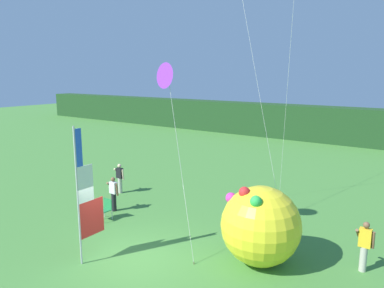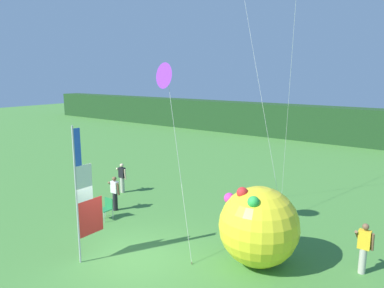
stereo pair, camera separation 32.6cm
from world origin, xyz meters
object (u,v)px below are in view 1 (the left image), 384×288
Objects in this scene: kite_purple_delta_4 at (168,76)px; person_mid_field at (365,245)px; banner_flag at (86,198)px; folding_chair at (105,208)px; inflatable_balloon at (261,225)px; person_far_left at (120,178)px; person_near_banner at (114,193)px.

person_mid_field is at bearing 16.15° from kite_purple_delta_4.
kite_purple_delta_4 is at bearing 64.46° from banner_flag.
kite_purple_delta_4 is (3.52, 0.02, 5.54)m from folding_chair.
banner_flag reaches higher than person_mid_field.
person_mid_field is 3.25m from inflatable_balloon.
person_far_left is 8.17m from kite_purple_delta_4.
banner_flag reaches higher than person_near_banner.
person_mid_field is 1.05× the size of person_far_left.
person_near_banner is at bearing 176.38° from inflatable_balloon.
kite_purple_delta_4 is (1.30, 2.73, 3.86)m from banner_flag.
inflatable_balloon reaches higher than person_near_banner.
person_far_left is at bearing 130.02° from person_near_banner.
inflatable_balloon is (9.05, -2.43, 0.48)m from person_far_left.
banner_flag is 1.73× the size of inflatable_balloon.
person_mid_field reaches higher than person_far_left.
kite_purple_delta_4 is (-3.44, -0.41, 4.74)m from inflatable_balloon.
person_mid_field is at bearing 5.31° from person_near_banner.
person_mid_field reaches higher than person_near_banner.
person_far_left is (-11.93, 1.00, -0.05)m from person_mid_field.
banner_flag is 8.98m from person_mid_field.
folding_chair is at bearing -179.61° from kite_purple_delta_4.
kite_purple_delta_4 reaches higher than person_far_left.
person_mid_field is 1.85× the size of folding_chair.
person_far_left is 3.56m from folding_chair.
folding_chair is (-2.21, 2.70, -1.68)m from banner_flag.
person_mid_field is (10.29, 0.96, 0.03)m from person_near_banner.
person_near_banner is at bearing 126.46° from banner_flag.
folding_chair is 0.14× the size of kite_purple_delta_4.
banner_flag is at bearing -149.12° from person_mid_field.
banner_flag is 0.70× the size of kite_purple_delta_4.
folding_chair is (2.10, -2.86, -0.32)m from person_far_left.
person_mid_field is at bearing 10.68° from folding_chair.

